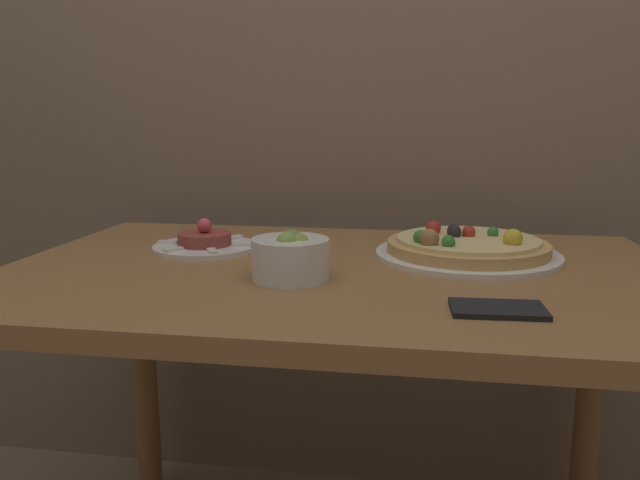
{
  "coord_description": "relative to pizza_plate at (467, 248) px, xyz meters",
  "views": [
    {
      "loc": [
        0.15,
        -0.7,
        0.99
      ],
      "look_at": [
        -0.04,
        0.43,
        0.77
      ],
      "focal_mm": 35.0,
      "sensor_mm": 36.0,
      "label": 1
    }
  ],
  "objects": [
    {
      "name": "dining_table",
      "position": [
        -0.24,
        -0.12,
        -0.12
      ],
      "size": [
        1.2,
        0.77,
        0.73
      ],
      "color": "olive",
      "rests_on": "ground_plane"
    },
    {
      "name": "pizza_plate",
      "position": [
        0.0,
        0.0,
        0.0
      ],
      "size": [
        0.35,
        0.35,
        0.07
      ],
      "color": "white",
      "rests_on": "dining_table"
    },
    {
      "name": "tartare_plate",
      "position": [
        -0.52,
        -0.01,
        -0.01
      ],
      "size": [
        0.21,
        0.21,
        0.06
      ],
      "color": "white",
      "rests_on": "dining_table"
    },
    {
      "name": "small_bowl",
      "position": [
        -0.3,
        -0.21,
        0.02
      ],
      "size": [
        0.13,
        0.13,
        0.08
      ],
      "color": "white",
      "rests_on": "dining_table"
    },
    {
      "name": "napkin",
      "position": [
        0.02,
        -0.34,
        -0.01
      ],
      "size": [
        0.13,
        0.08,
        0.01
      ],
      "color": "black",
      "rests_on": "dining_table"
    }
  ]
}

